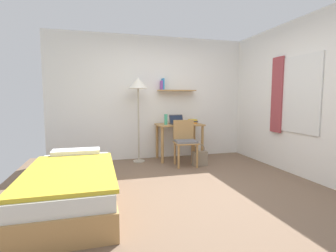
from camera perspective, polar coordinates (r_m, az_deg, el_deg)
name	(u,v)px	position (r m, az deg, el deg)	size (l,w,h in m)	color
ground_plane	(186,188)	(3.82, 3.93, -13.54)	(5.28, 5.28, 0.00)	brown
wall_back	(155,98)	(5.55, -2.93, 6.27)	(4.40, 0.27, 2.60)	white
wall_right	(304,97)	(4.69, 28.12, 5.64)	(0.10, 4.40, 2.60)	white
bed	(72,186)	(3.34, -20.62, -12.45)	(0.97, 1.97, 0.54)	#B2844C
desk	(179,131)	(5.39, 2.52, -1.14)	(0.95, 0.56, 0.76)	#B2844C
desk_chair	(185,140)	(4.92, 3.83, -3.15)	(0.45, 0.43, 0.87)	#B2844C
standing_lamp	(138,88)	(5.17, -6.69, 8.38)	(0.38, 0.38, 1.70)	#B2A893
laptop	(177,122)	(5.37, 1.94, 0.99)	(0.30, 0.21, 0.19)	#2D2D33
water_bottle	(166,119)	(5.21, -0.48, 1.48)	(0.07, 0.07, 0.22)	#42A87F
book_stack	(193,121)	(5.50, 5.53, 1.04)	(0.18, 0.22, 0.09)	orange
handbag	(200,158)	(4.98, 7.09, -7.11)	(0.28, 0.13, 0.42)	gray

